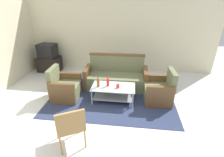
# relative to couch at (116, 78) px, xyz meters

# --- Properties ---
(ground_plane) EXTENTS (14.00, 14.00, 0.00)m
(ground_plane) POSITION_rel_couch_xyz_m (0.00, -1.56, -0.32)
(ground_plane) COLOR white
(wall_back) EXTENTS (6.52, 0.12, 2.80)m
(wall_back) POSITION_rel_couch_xyz_m (0.00, 1.50, 1.08)
(wall_back) COLOR beige
(wall_back) RESTS_ON ground
(rug) EXTENTS (3.28, 2.12, 0.01)m
(rug) POSITION_rel_couch_xyz_m (-0.06, -0.66, -0.31)
(rug) COLOR #2D3856
(rug) RESTS_ON ground
(couch) EXTENTS (1.81, 0.77, 0.96)m
(couch) POSITION_rel_couch_xyz_m (0.00, 0.00, 0.00)
(couch) COLOR #6B704C
(couch) RESTS_ON rug
(armchair_left) EXTENTS (0.72, 0.78, 0.85)m
(armchair_left) POSITION_rel_couch_xyz_m (-1.29, -0.74, -0.03)
(armchair_left) COLOR #6B704C
(armchair_left) RESTS_ON rug
(armchair_right) EXTENTS (0.73, 0.79, 0.85)m
(armchair_right) POSITION_rel_couch_xyz_m (1.17, -0.60, -0.03)
(armchair_right) COLOR #6B704C
(armchair_right) RESTS_ON rug
(coffee_table) EXTENTS (1.10, 0.60, 0.40)m
(coffee_table) POSITION_rel_couch_xyz_m (0.00, -0.73, -0.04)
(coffee_table) COLOR silver
(coffee_table) RESTS_ON rug
(bottle_red) EXTENTS (0.07, 0.07, 0.28)m
(bottle_red) POSITION_rel_couch_xyz_m (-0.14, -0.72, 0.20)
(bottle_red) COLOR red
(bottle_red) RESTS_ON coffee_table
(bottle_brown) EXTENTS (0.07, 0.07, 0.30)m
(bottle_brown) POSITION_rel_couch_xyz_m (-0.37, -0.79, 0.21)
(bottle_brown) COLOR brown
(bottle_brown) RESTS_ON coffee_table
(cup) EXTENTS (0.08, 0.08, 0.10)m
(cup) POSITION_rel_couch_xyz_m (0.12, -0.79, 0.14)
(cup) COLOR red
(cup) RESTS_ON coffee_table
(tv_stand) EXTENTS (0.80, 0.50, 0.52)m
(tv_stand) POSITION_rel_couch_xyz_m (-2.54, 0.99, -0.06)
(tv_stand) COLOR black
(tv_stand) RESTS_ON ground
(television) EXTENTS (0.66, 0.53, 0.48)m
(television) POSITION_rel_couch_xyz_m (-2.54, 0.99, 0.44)
(television) COLOR black
(television) RESTS_ON tv_stand
(wicker_chair) EXTENTS (0.65, 0.65, 0.84)m
(wicker_chair) POSITION_rel_couch_xyz_m (-0.55, -2.35, 0.18)
(wicker_chair) COLOR #AD844C
(wicker_chair) RESTS_ON ground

